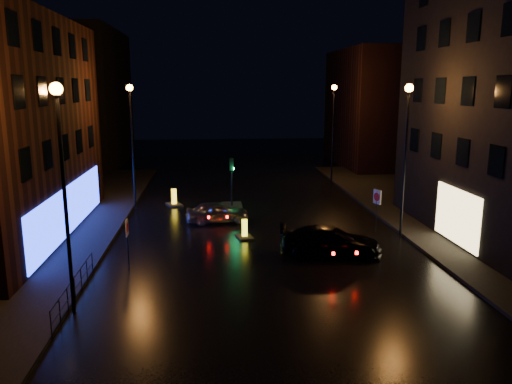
% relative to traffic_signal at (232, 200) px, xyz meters
% --- Properties ---
extents(ground, '(120.00, 120.00, 0.00)m').
position_rel_traffic_signal_xyz_m(ground, '(1.20, -14.00, -0.50)').
color(ground, black).
rests_on(ground, ground).
extents(pavement_left, '(12.00, 44.00, 0.15)m').
position_rel_traffic_signal_xyz_m(pavement_left, '(-12.80, -6.00, -0.43)').
color(pavement_left, black).
rests_on(pavement_left, ground).
extents(pavement_right, '(12.00, 44.00, 0.15)m').
position_rel_traffic_signal_xyz_m(pavement_right, '(15.20, -6.00, -0.43)').
color(pavement_right, black).
rests_on(pavement_right, ground).
extents(building_far_left, '(8.00, 16.00, 14.00)m').
position_rel_traffic_signal_xyz_m(building_far_left, '(-14.80, 21.00, 6.50)').
color(building_far_left, black).
rests_on(building_far_left, ground).
extents(building_far_right, '(8.00, 14.00, 12.00)m').
position_rel_traffic_signal_xyz_m(building_far_right, '(16.20, 18.00, 5.50)').
color(building_far_right, black).
rests_on(building_far_right, ground).
extents(street_lamp_lnear, '(0.44, 0.44, 8.37)m').
position_rel_traffic_signal_xyz_m(street_lamp_lnear, '(-6.60, -16.00, 5.06)').
color(street_lamp_lnear, black).
rests_on(street_lamp_lnear, ground).
extents(street_lamp_lfar, '(0.44, 0.44, 8.37)m').
position_rel_traffic_signal_xyz_m(street_lamp_lfar, '(-6.60, -0.00, 5.06)').
color(street_lamp_lfar, black).
rests_on(street_lamp_lfar, ground).
extents(street_lamp_rnear, '(0.44, 0.44, 8.37)m').
position_rel_traffic_signal_xyz_m(street_lamp_rnear, '(9.00, -8.00, 5.06)').
color(street_lamp_rnear, black).
rests_on(street_lamp_rnear, ground).
extents(street_lamp_rfar, '(0.44, 0.44, 8.37)m').
position_rel_traffic_signal_xyz_m(street_lamp_rfar, '(9.00, 8.00, 5.06)').
color(street_lamp_rfar, black).
rests_on(street_lamp_rfar, ground).
extents(traffic_signal, '(1.40, 2.40, 3.45)m').
position_rel_traffic_signal_xyz_m(traffic_signal, '(0.00, 0.00, 0.00)').
color(traffic_signal, black).
rests_on(traffic_signal, ground).
extents(guard_railing, '(0.05, 6.04, 1.00)m').
position_rel_traffic_signal_xyz_m(guard_railing, '(-6.80, -15.00, 0.24)').
color(guard_railing, black).
rests_on(guard_railing, ground).
extents(silver_hatchback, '(3.98, 1.96, 1.30)m').
position_rel_traffic_signal_xyz_m(silver_hatchback, '(-1.07, -3.88, 0.15)').
color(silver_hatchback, '#989A9F').
rests_on(silver_hatchback, ground).
extents(dark_sedan, '(5.24, 2.68, 1.46)m').
position_rel_traffic_signal_xyz_m(dark_sedan, '(4.40, -10.64, 0.23)').
color(dark_sedan, black).
rests_on(dark_sedan, ground).
extents(bollard_near, '(1.01, 1.33, 1.05)m').
position_rel_traffic_signal_xyz_m(bollard_near, '(0.37, -7.28, -0.27)').
color(bollard_near, black).
rests_on(bollard_near, ground).
extents(bollard_far, '(1.33, 1.59, 1.18)m').
position_rel_traffic_signal_xyz_m(bollard_far, '(-4.04, 0.89, -0.24)').
color(bollard_far, black).
rests_on(bollard_far, ground).
extents(road_sign_left, '(0.07, 0.55, 2.28)m').
position_rel_traffic_signal_xyz_m(road_sign_left, '(-5.30, -11.39, 1.20)').
color(road_sign_left, black).
rests_on(road_sign_left, ground).
extents(road_sign_right, '(0.29, 0.58, 2.50)m').
position_rel_traffic_signal_xyz_m(road_sign_right, '(7.96, -6.88, 1.37)').
color(road_sign_right, black).
rests_on(road_sign_right, ground).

